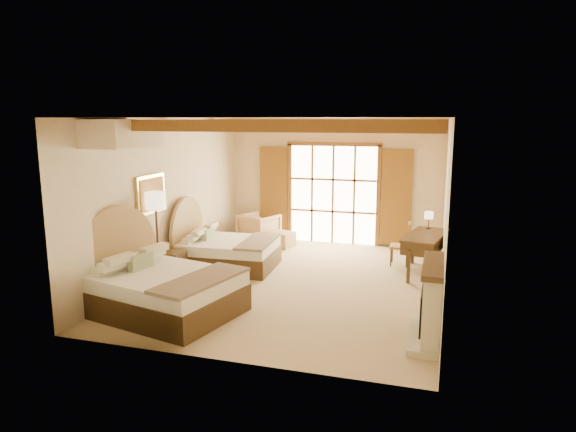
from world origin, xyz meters
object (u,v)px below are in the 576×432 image
at_px(bed_near, 156,286).
at_px(desk, 425,253).
at_px(bed_far, 222,249).
at_px(armchair, 259,229).
at_px(nightstand, 171,266).

relative_size(bed_near, desk, 1.59).
distance_m(bed_far, armchair, 2.23).
xyz_separation_m(bed_near, bed_far, (-0.05, 2.77, -0.05)).
relative_size(nightstand, desk, 0.36).
relative_size(bed_far, desk, 1.26).
height_order(bed_far, nightstand, bed_far).
height_order(bed_near, bed_far, bed_near).
bearing_deg(armchair, bed_far, 110.07).
distance_m(nightstand, armchair, 3.47).
height_order(bed_far, desk, bed_far).
relative_size(nightstand, armchair, 0.70).
distance_m(armchair, desk, 4.44).
xyz_separation_m(bed_far, armchair, (0.06, 2.23, -0.01)).
bearing_deg(bed_near, armchair, 103.03).
xyz_separation_m(nightstand, armchair, (0.64, 3.41, 0.09)).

